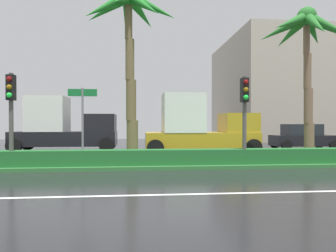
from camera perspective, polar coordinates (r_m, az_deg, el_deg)
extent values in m
cube|color=black|center=(15.04, -6.49, -6.53)|extent=(90.00, 42.00, 0.10)
cube|color=white|center=(8.13, -7.44, -12.27)|extent=(81.00, 0.14, 0.01)
cube|color=#2D6B33|center=(14.03, -6.57, -6.53)|extent=(85.50, 4.00, 0.15)
cube|color=#1E6028|center=(12.60, -6.70, -5.62)|extent=(76.50, 0.70, 0.60)
cylinder|color=brown|center=(14.01, -6.42, -2.60)|extent=(0.50, 0.50, 1.77)
cylinder|color=brown|center=(14.00, -6.64, 4.63)|extent=(0.44, 0.44, 1.77)
cylinder|color=brown|center=(14.20, -6.87, 11.76)|extent=(0.38, 0.38, 1.77)
cylinder|color=brown|center=(14.62, -7.09, 18.59)|extent=(0.32, 0.32, 1.77)
cone|color=#217826|center=(14.79, -2.93, 20.54)|extent=(2.25, 0.59, 1.42)
cone|color=#217826|center=(15.64, -4.94, 19.62)|extent=(1.64, 2.23, 1.32)
cone|color=#217826|center=(15.72, -7.39, 19.22)|extent=(0.79, 2.28, 1.46)
cone|color=#217826|center=(15.27, -10.72, 20.00)|extent=(2.28, 1.47, 1.37)
cone|color=#217826|center=(14.48, -10.83, 20.44)|extent=(2.23, 1.32, 1.64)
cone|color=#217826|center=(14.08, -4.56, 20.95)|extent=(1.83, 2.00, 1.67)
cylinder|color=brown|center=(16.45, 24.01, -2.40)|extent=(0.46, 0.46, 1.64)
cylinder|color=brown|center=(16.41, 23.88, 3.32)|extent=(0.40, 0.40, 1.64)
cylinder|color=brown|center=(16.53, 23.76, 9.00)|extent=(0.35, 0.35, 1.64)
cylinder|color=brown|center=(16.82, 23.63, 14.55)|extent=(0.29, 0.29, 1.64)
sphere|color=#246A26|center=(17.06, 23.64, 17.55)|extent=(0.90, 0.90, 0.90)
cone|color=#246A26|center=(17.57, 26.60, 15.62)|extent=(2.40, 0.82, 1.35)
cone|color=#246A26|center=(17.94, 24.55, 15.26)|extent=(2.03, 2.08, 1.38)
cone|color=#246A26|center=(17.69, 21.24, 15.34)|extent=(1.10, 2.39, 1.46)
cone|color=#246A26|center=(16.94, 19.91, 16.09)|extent=(2.33, 1.57, 1.42)
cone|color=#246A26|center=(16.12, 21.34, 17.01)|extent=(2.36, 1.52, 1.37)
cone|color=#246A26|center=(16.03, 24.93, 16.32)|extent=(0.86, 2.29, 1.73)
cone|color=#246A26|center=(16.63, 26.89, 15.69)|extent=(1.92, 2.01, 1.75)
cylinder|color=#4C4C47|center=(13.36, -26.34, 0.99)|extent=(0.16, 0.16, 3.54)
cube|color=black|center=(13.43, -26.36, 6.21)|extent=(0.28, 0.32, 0.96)
sphere|color=maroon|center=(13.30, -26.63, 7.56)|extent=(0.20, 0.20, 0.20)
sphere|color=#7F600F|center=(13.27, -26.63, 6.28)|extent=(0.20, 0.20, 0.20)
sphere|color=#1EEA3F|center=(13.24, -26.62, 4.98)|extent=(0.20, 0.20, 0.20)
cylinder|color=#4C4C47|center=(12.99, 13.57, 0.98)|extent=(0.16, 0.16, 3.51)
cube|color=black|center=(13.05, 13.58, 6.28)|extent=(0.28, 0.32, 0.96)
sphere|color=maroon|center=(12.93, 13.83, 7.68)|extent=(0.20, 0.20, 0.20)
sphere|color=#7F600F|center=(12.89, 13.83, 6.36)|extent=(0.20, 0.20, 0.20)
sphere|color=#1EEA3F|center=(12.86, 13.83, 5.03)|extent=(0.20, 0.20, 0.20)
cylinder|color=slate|center=(12.63, -15.09, -0.17)|extent=(0.08, 0.08, 3.00)
cube|color=#146B2D|center=(12.68, -15.10, 5.81)|extent=(1.10, 0.03, 0.28)
cube|color=black|center=(21.17, -17.96, -2.16)|extent=(6.40, 2.30, 0.90)
cube|color=black|center=(20.78, -12.03, 0.57)|extent=(1.90, 2.21, 1.10)
cube|color=silver|center=(21.40, -20.72, 2.01)|extent=(2.30, 2.35, 2.20)
cylinder|color=black|center=(21.93, -10.37, -2.96)|extent=(0.92, 0.30, 0.92)
cylinder|color=black|center=(19.61, -10.97, -3.38)|extent=(0.92, 0.30, 0.92)
cylinder|color=black|center=(23.04, -23.90, -2.83)|extent=(0.92, 0.30, 0.92)
cylinder|color=black|center=(20.84, -25.94, -3.19)|extent=(0.92, 0.30, 0.92)
cube|color=#B28C1E|center=(18.45, 5.93, -2.53)|extent=(6.40, 2.30, 0.90)
cube|color=#B28C1E|center=(18.97, 12.46, 0.57)|extent=(1.90, 2.21, 1.10)
cube|color=silver|center=(18.25, 2.70, 2.31)|extent=(2.30, 2.35, 2.20)
cylinder|color=black|center=(20.29, 12.78, -3.25)|extent=(0.92, 0.30, 0.92)
cylinder|color=black|center=(18.08, 15.10, -3.72)|extent=(0.92, 0.30, 0.92)
cylinder|color=black|center=(19.30, -2.66, -3.43)|extent=(0.92, 0.30, 0.92)
cylinder|color=black|center=(16.97, -2.28, -3.98)|extent=(0.92, 0.30, 0.92)
cube|color=black|center=(23.64, 23.17, -2.40)|extent=(4.30, 1.76, 0.72)
cube|color=#1E2328|center=(23.54, 22.85, -0.61)|extent=(2.30, 1.58, 0.76)
cylinder|color=black|center=(25.25, 25.48, -2.81)|extent=(0.68, 0.22, 0.68)
cylinder|color=black|center=(23.72, 27.72, -3.04)|extent=(0.68, 0.22, 0.68)
cylinder|color=black|center=(23.73, 18.62, -3.00)|extent=(0.68, 0.22, 0.68)
cylinder|color=black|center=(22.10, 20.52, -3.27)|extent=(0.68, 0.22, 0.68)
cube|color=#A89E8E|center=(40.03, 22.74, 5.91)|extent=(17.44, 15.16, 11.13)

